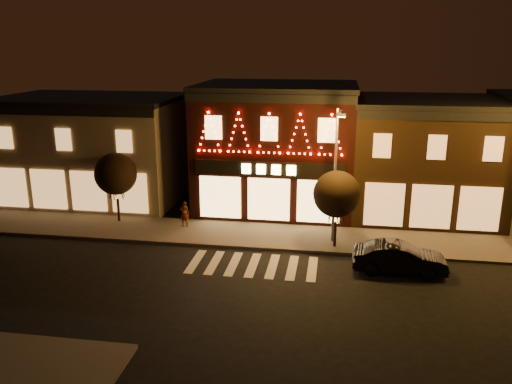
# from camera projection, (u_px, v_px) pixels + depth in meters

# --- Properties ---
(ground) EXTENTS (120.00, 120.00, 0.00)m
(ground) POSITION_uv_depth(u_px,v_px,m) (238.00, 303.00, 22.60)
(ground) COLOR black
(ground) RESTS_ON ground
(sidewalk_far) EXTENTS (44.00, 4.00, 0.15)m
(sidewalk_far) POSITION_uv_depth(u_px,v_px,m) (298.00, 238.00, 29.88)
(sidewalk_far) COLOR #47423D
(sidewalk_far) RESTS_ON ground
(building_left) EXTENTS (12.20, 8.28, 7.30)m
(building_left) POSITION_uv_depth(u_px,v_px,m) (94.00, 148.00, 36.80)
(building_left) COLOR #766B54
(building_left) RESTS_ON ground
(building_pulp) EXTENTS (10.20, 8.34, 8.30)m
(building_pulp) POSITION_uv_depth(u_px,v_px,m) (277.00, 147.00, 34.71)
(building_pulp) COLOR black
(building_pulp) RESTS_ON ground
(building_right_a) EXTENTS (9.20, 8.28, 7.50)m
(building_right_a) POSITION_uv_depth(u_px,v_px,m) (424.00, 157.00, 33.42)
(building_right_a) COLOR #382513
(building_right_a) RESTS_ON ground
(streetlamp_mid) EXTENTS (0.52, 1.70, 7.41)m
(streetlamp_mid) POSITION_uv_depth(u_px,v_px,m) (336.00, 166.00, 27.81)
(streetlamp_mid) COLOR #59595E
(streetlamp_mid) RESTS_ON sidewalk_far
(tree_left) EXTENTS (2.57, 2.57, 4.29)m
(tree_left) POSITION_uv_depth(u_px,v_px,m) (116.00, 174.00, 31.68)
(tree_left) COLOR black
(tree_left) RESTS_ON sidewalk_far
(tree_right) EXTENTS (2.52, 2.52, 4.22)m
(tree_right) POSITION_uv_depth(u_px,v_px,m) (337.00, 194.00, 27.66)
(tree_right) COLOR black
(tree_right) RESTS_ON sidewalk_far
(dark_sedan) EXTENTS (4.50, 1.57, 1.48)m
(dark_sedan) POSITION_uv_depth(u_px,v_px,m) (399.00, 258.00, 25.41)
(dark_sedan) COLOR black
(dark_sedan) RESTS_ON ground
(pedestrian) EXTENTS (0.61, 0.43, 1.59)m
(pedestrian) POSITION_uv_depth(u_px,v_px,m) (185.00, 214.00, 31.31)
(pedestrian) COLOR gray
(pedestrian) RESTS_ON sidewalk_far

